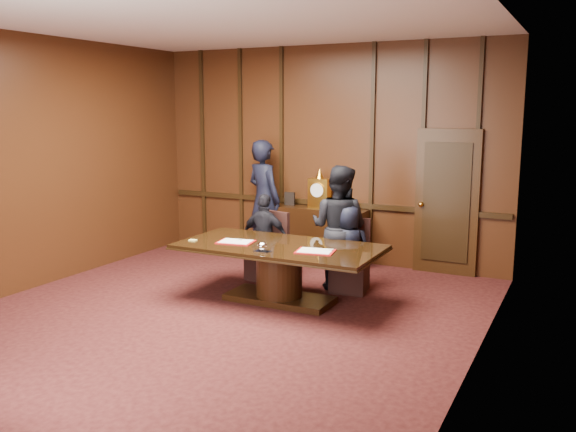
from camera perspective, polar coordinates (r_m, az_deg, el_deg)
The scene contains 13 objects.
room at distance 7.04m, azimuth -6.78°, elevation 3.68°, with size 7.00×7.04×3.50m.
sideboard at distance 9.98m, azimuth 2.94°, elevation -1.58°, with size 1.60×0.45×1.54m.
conference_table at distance 7.92m, azimuth -0.82°, elevation -4.47°, with size 2.62×1.32×0.76m.
folder_left at distance 8.02m, azimuth -4.90°, elevation -2.42°, with size 0.51×0.40×0.02m.
folder_right at distance 7.48m, azimuth 2.56°, elevation -3.31°, with size 0.51×0.41×0.02m.
inkstand at distance 7.46m, azimuth -2.42°, elevation -2.98°, with size 0.20×0.14×0.12m.
notepad at distance 8.19m, azimuth -8.90°, elevation -2.25°, with size 0.10×0.07×0.01m, color #E2D76E.
chair_left at distance 9.01m, azimuth -1.88°, elevation -4.10°, with size 0.58×0.58×0.99m.
chair_right at distance 8.49m, azimuth 5.82°, elevation -5.03°, with size 0.54×0.54×0.99m.
signatory_left at distance 8.87m, azimuth -2.17°, elevation -2.03°, with size 0.75×0.31×1.28m, color black.
signatory_right at distance 8.35m, azimuth 5.69°, elevation -3.08°, with size 0.59×0.39×1.21m, color black.
witness_left at distance 10.16m, azimuth -2.25°, elevation 1.55°, with size 0.72×0.48×1.99m, color black.
witness_right at distance 8.46m, azimuth 4.78°, elevation -1.09°, with size 0.84×0.66×1.73m, color black.
Camera 1 is at (3.92, -5.70, 2.50)m, focal length 38.00 mm.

